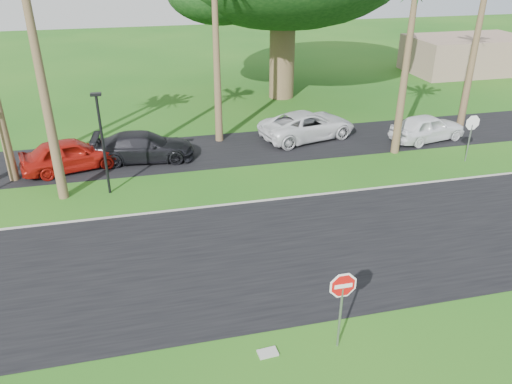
{
  "coord_description": "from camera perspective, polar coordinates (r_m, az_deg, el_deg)",
  "views": [
    {
      "loc": [
        -4.22,
        -12.87,
        10.21
      ],
      "look_at": [
        -0.32,
        3.51,
        1.8
      ],
      "focal_mm": 35.0,
      "sensor_mm": 36.0,
      "label": 1
    }
  ],
  "objects": [
    {
      "name": "building_far",
      "position": [
        48.82,
        22.96,
        14.27
      ],
      "size": [
        10.0,
        6.0,
        3.0
      ],
      "primitive_type": "cube",
      "color": "gray",
      "rests_on": "ground"
    },
    {
      "name": "car_dark",
      "position": [
        26.63,
        -12.66,
        5.06
      ],
      "size": [
        5.28,
        2.53,
        1.49
      ],
      "primitive_type": "imported",
      "rotation": [
        0.0,
        0.0,
        1.48
      ],
      "color": "black",
      "rests_on": "ground"
    },
    {
      "name": "stop_sign_near",
      "position": [
        13.82,
        9.81,
        -11.55
      ],
      "size": [
        1.05,
        0.07,
        2.62
      ],
      "color": "gray",
      "rests_on": "ground"
    },
    {
      "name": "streetlight_right",
      "position": [
        22.74,
        -17.18,
        5.92
      ],
      "size": [
        0.45,
        0.25,
        4.64
      ],
      "color": "black",
      "rests_on": "ground"
    },
    {
      "name": "stop_sign_far",
      "position": [
        27.75,
        23.4,
        6.64
      ],
      "size": [
        1.05,
        0.07,
        2.62
      ],
      "rotation": [
        0.0,
        0.0,
        3.14
      ],
      "color": "gray",
      "rests_on": "ground"
    },
    {
      "name": "car_minivan",
      "position": [
        29.2,
        5.93,
        7.58
      ],
      "size": [
        6.11,
        3.89,
        1.57
      ],
      "primitive_type": "imported",
      "rotation": [
        0.0,
        0.0,
        1.81
      ],
      "color": "silver",
      "rests_on": "ground"
    },
    {
      "name": "ground",
      "position": [
        16.96,
        3.87,
        -10.53
      ],
      "size": [
        120.0,
        120.0,
        0.0
      ],
      "primitive_type": "plane",
      "color": "#185314",
      "rests_on": "ground"
    },
    {
      "name": "car_pickup",
      "position": [
        30.35,
        19.01,
        6.95
      ],
      "size": [
        4.75,
        2.63,
        1.53
      ],
      "primitive_type": "imported",
      "rotation": [
        0.0,
        0.0,
        1.76
      ],
      "color": "white",
      "rests_on": "ground"
    },
    {
      "name": "curb",
      "position": [
        21.9,
        -0.72,
        -1.16
      ],
      "size": [
        120.0,
        0.12,
        0.06
      ],
      "primitive_type": "cube",
      "color": "gray",
      "rests_on": "ground"
    },
    {
      "name": "parking_strip",
      "position": [
        27.67,
        -3.68,
        4.86
      ],
      "size": [
        120.0,
        5.0,
        0.02
      ],
      "primitive_type": "cube",
      "color": "black",
      "rests_on": "ground"
    },
    {
      "name": "utility_slab",
      "position": [
        14.54,
        1.36,
        -17.9
      ],
      "size": [
        0.57,
        0.39,
        0.06
      ],
      "primitive_type": "cube",
      "rotation": [
        0.0,
        0.0,
        0.07
      ],
      "color": "#9C9B94",
      "rests_on": "ground"
    },
    {
      "name": "road",
      "position": [
        18.52,
        2.07,
        -6.89
      ],
      "size": [
        120.0,
        8.0,
        0.02
      ],
      "primitive_type": "cube",
      "color": "black",
      "rests_on": "ground"
    },
    {
      "name": "car_red",
      "position": [
        26.47,
        -20.41,
        4.02
      ],
      "size": [
        5.09,
        3.07,
        1.62
      ],
      "primitive_type": "imported",
      "rotation": [
        0.0,
        0.0,
        1.83
      ],
      "color": "#A3140D",
      "rests_on": "ground"
    }
  ]
}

